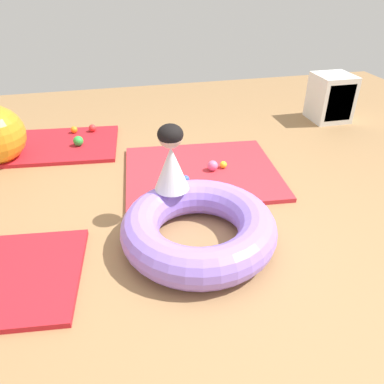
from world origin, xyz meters
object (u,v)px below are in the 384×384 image
at_px(play_ball_red, 92,128).
at_px(play_ball_orange, 74,130).
at_px(storage_cube, 332,98).
at_px(inflatable_cushion, 199,228).
at_px(play_ball_green, 78,141).
at_px(play_ball_pink, 213,166).
at_px(play_ball_blue, 185,179).
at_px(play_ball_yellow, 223,165).
at_px(child_in_white, 171,159).

distance_m(play_ball_red, play_ball_orange, 0.21).
bearing_deg(storage_cube, inflatable_cushion, -137.84).
height_order(play_ball_orange, play_ball_green, play_ball_green).
bearing_deg(play_ball_pink, play_ball_red, 131.79).
height_order(play_ball_red, play_ball_blue, play_ball_red).
bearing_deg(play_ball_yellow, play_ball_red, 135.12).
height_order(child_in_white, play_ball_blue, child_in_white).
bearing_deg(inflatable_cushion, play_ball_pink, 68.48).
xyz_separation_m(child_in_white, storage_cube, (2.30, 1.62, -0.24)).
bearing_deg(child_in_white, play_ball_blue, 34.67).
distance_m(play_ball_yellow, storage_cube, 1.97).
distance_m(inflatable_cushion, play_ball_blue, 0.79).
height_order(child_in_white, play_ball_pink, child_in_white).
height_order(child_in_white, play_ball_red, child_in_white).
bearing_deg(play_ball_red, storage_cube, -3.98).
xyz_separation_m(play_ball_blue, play_ball_green, (-0.94, 1.03, 0.02)).
relative_size(play_ball_pink, play_ball_blue, 1.35).
bearing_deg(play_ball_green, play_ball_orange, 98.71).
relative_size(child_in_white, play_ball_yellow, 7.48).
relative_size(play_ball_orange, storage_cube, 0.14).
bearing_deg(play_ball_orange, child_in_white, -66.42).
distance_m(play_ball_pink, play_ball_orange, 1.78).
bearing_deg(play_ball_blue, inflatable_cushion, -95.71).
relative_size(child_in_white, play_ball_green, 4.77).
bearing_deg(play_ball_orange, play_ball_blue, -54.52).
relative_size(child_in_white, play_ball_red, 6.01).
relative_size(play_ball_red, play_ball_pink, 0.86).
relative_size(play_ball_blue, play_ball_green, 0.68).
bearing_deg(play_ball_blue, play_ball_pink, 29.79).
relative_size(play_ball_yellow, play_ball_pink, 0.69).
height_order(play_ball_blue, play_ball_orange, play_ball_orange).
bearing_deg(play_ball_yellow, play_ball_orange, 139.48).
bearing_deg(play_ball_green, storage_cube, 3.01).
height_order(inflatable_cushion, play_ball_orange, inflatable_cushion).
bearing_deg(inflatable_cushion, play_ball_blue, 84.29).
height_order(play_ball_red, play_ball_orange, play_ball_red).
distance_m(play_ball_pink, play_ball_blue, 0.35).
relative_size(inflatable_cushion, storage_cube, 1.95).
bearing_deg(play_ball_yellow, play_ball_pink, -168.68).
bearing_deg(play_ball_red, play_ball_pink, -48.21).
height_order(inflatable_cushion, play_ball_yellow, inflatable_cushion).
distance_m(child_in_white, play_ball_green, 1.69).
xyz_separation_m(inflatable_cushion, play_ball_blue, (0.08, 0.79, -0.06)).
xyz_separation_m(play_ball_pink, play_ball_blue, (-0.30, -0.17, -0.01)).
distance_m(child_in_white, play_ball_yellow, 0.98).
xyz_separation_m(play_ball_yellow, play_ball_green, (-1.35, 0.83, 0.02)).
height_order(play_ball_red, play_ball_pink, play_ball_pink).
distance_m(play_ball_yellow, play_ball_green, 1.59).
bearing_deg(inflatable_cushion, play_ball_yellow, 63.47).
bearing_deg(play_ball_blue, play_ball_orange, 125.48).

